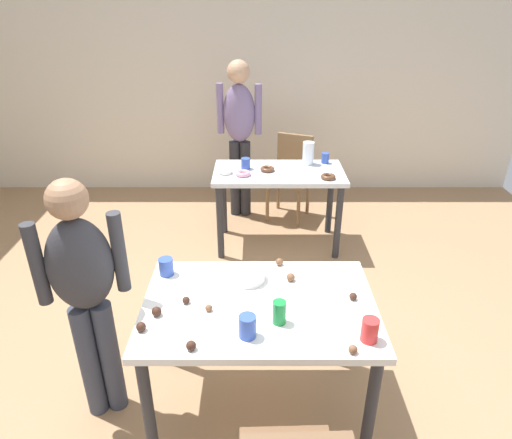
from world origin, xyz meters
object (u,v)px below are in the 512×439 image
Objects in this scene: dining_table_near at (261,318)px; dining_table_far at (280,183)px; mixing_bowl at (250,275)px; soda_can at (281,312)px; chair_far_table at (293,172)px; person_girl_near at (87,286)px; pitcher_far at (310,153)px; person_adult_far at (241,126)px.

dining_table_far is at bearing 84.39° from dining_table_near.
soda_can is at bearing -66.80° from mixing_bowl.
chair_far_table is 2.42m from mixing_bowl.
chair_far_table is (0.17, 0.66, -0.13)m from dining_table_far.
person_girl_near is 2.51m from pitcher_far.
person_girl_near is (-0.88, -0.00, 0.20)m from dining_table_near.
person_adult_far is 13.26× the size of soda_can.
pitcher_far is at bearing -36.49° from person_adult_far.
dining_table_far is 6.13× the size of mixing_bowl.
chair_far_table is at bearing -1.04° from person_adult_far.
dining_table_far is (0.19, 1.93, -0.02)m from dining_table_near.
person_girl_near is 6.86× the size of pitcher_far.
dining_table_far is 0.84m from person_adult_far.
pitcher_far is (0.47, 2.11, 0.20)m from dining_table_near.
mixing_bowl reaches higher than dining_table_far.
mixing_bowl is 0.91× the size of pitcher_far.
dining_table_far is at bearing 81.74° from mixing_bowl.
person_adult_far reaches higher than person_girl_near.
person_adult_far is at bearing 95.82° from soda_can.
dining_table_near is 0.24m from soda_can.
pitcher_far is (1.35, 2.12, -0.00)m from person_girl_near.
dining_table_near is 1.39× the size of chair_far_table.
mixing_bowl is at bearing 105.79° from dining_table_near.
person_adult_far is 8.48× the size of mixing_bowl.
dining_table_far is 9.59× the size of soda_can.
dining_table_far is at bearing -104.19° from chair_far_table.
soda_can is 2.30m from pitcher_far.
chair_far_table is at bearing 82.17° from dining_table_near.
dining_table_near is at bearing -97.83° from chair_far_table.
person_adult_far reaches higher than mixing_bowl.
dining_table_near is 2.62m from person_adult_far.
dining_table_far is at bearing 60.94° from person_girl_near.
person_girl_near is at bearing -179.72° from dining_table_near.
person_adult_far is 7.71× the size of pitcher_far.
dining_table_near and dining_table_far have the same top height.
person_girl_near is 11.80× the size of soda_can.
person_girl_near is at bearing -105.10° from person_adult_far.
soda_can is at bearing -84.18° from person_adult_far.
chair_far_table is at bearing 64.41° from person_girl_near.
dining_table_near is at bearing -85.96° from person_adult_far.
pitcher_far reaches higher than chair_far_table.
person_girl_near is (-1.07, -1.93, 0.23)m from dining_table_far.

